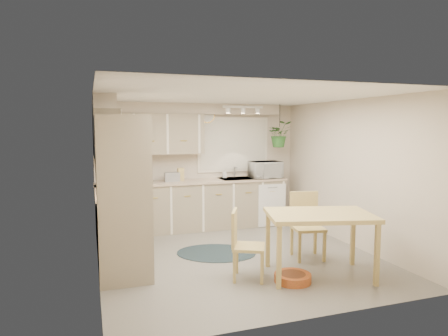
# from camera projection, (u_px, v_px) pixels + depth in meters

# --- Properties ---
(floor) EXTENTS (4.20, 4.20, 0.00)m
(floor) POSITION_uv_depth(u_px,v_px,m) (237.00, 256.00, 6.05)
(floor) COLOR slate
(floor) RESTS_ON ground
(ceiling) EXTENTS (4.20, 4.20, 0.00)m
(ceiling) POSITION_uv_depth(u_px,v_px,m) (237.00, 96.00, 5.81)
(ceiling) COLOR silver
(ceiling) RESTS_ON wall_back
(wall_back) EXTENTS (4.00, 0.04, 2.40)m
(wall_back) POSITION_uv_depth(u_px,v_px,m) (200.00, 165.00, 7.91)
(wall_back) COLOR beige
(wall_back) RESTS_ON floor
(wall_front) EXTENTS (4.00, 0.04, 2.40)m
(wall_front) POSITION_uv_depth(u_px,v_px,m) (311.00, 203.00, 3.95)
(wall_front) COLOR beige
(wall_front) RESTS_ON floor
(wall_left) EXTENTS (0.04, 4.20, 2.40)m
(wall_left) POSITION_uv_depth(u_px,v_px,m) (96.00, 184.00, 5.29)
(wall_left) COLOR beige
(wall_left) RESTS_ON floor
(wall_right) EXTENTS (0.04, 4.20, 2.40)m
(wall_right) POSITION_uv_depth(u_px,v_px,m) (350.00, 173.00, 6.57)
(wall_right) COLOR beige
(wall_right) RESTS_ON floor
(base_cab_left) EXTENTS (0.60, 1.85, 0.90)m
(base_cab_left) POSITION_uv_depth(u_px,v_px,m) (116.00, 223.00, 6.29)
(base_cab_left) COLOR gray
(base_cab_left) RESTS_ON floor
(base_cab_back) EXTENTS (3.60, 0.60, 0.90)m
(base_cab_back) POSITION_uv_depth(u_px,v_px,m) (194.00, 206.00, 7.64)
(base_cab_back) COLOR gray
(base_cab_back) RESTS_ON floor
(counter_left) EXTENTS (0.64, 1.89, 0.04)m
(counter_left) POSITION_uv_depth(u_px,v_px,m) (116.00, 193.00, 6.24)
(counter_left) COLOR tan
(counter_left) RESTS_ON base_cab_left
(counter_back) EXTENTS (3.64, 0.64, 0.04)m
(counter_back) POSITION_uv_depth(u_px,v_px,m) (194.00, 182.00, 7.58)
(counter_back) COLOR tan
(counter_back) RESTS_ON base_cab_back
(oven_stack) EXTENTS (0.65, 0.65, 2.10)m
(oven_stack) POSITION_uv_depth(u_px,v_px,m) (124.00, 198.00, 5.06)
(oven_stack) COLOR gray
(oven_stack) RESTS_ON floor
(wall_oven_face) EXTENTS (0.02, 0.56, 0.58)m
(wall_oven_face) POSITION_uv_depth(u_px,v_px,m) (149.00, 197.00, 5.16)
(wall_oven_face) COLOR silver
(wall_oven_face) RESTS_ON oven_stack
(upper_cab_left) EXTENTS (0.35, 2.00, 0.75)m
(upper_cab_left) POSITION_uv_depth(u_px,v_px,m) (105.00, 135.00, 6.23)
(upper_cab_left) COLOR gray
(upper_cab_left) RESTS_ON wall_left
(upper_cab_back) EXTENTS (2.00, 0.35, 0.75)m
(upper_cab_back) POSITION_uv_depth(u_px,v_px,m) (150.00, 134.00, 7.36)
(upper_cab_back) COLOR gray
(upper_cab_back) RESTS_ON wall_back
(soffit_left) EXTENTS (0.30, 2.00, 0.20)m
(soffit_left) POSITION_uv_depth(u_px,v_px,m) (103.00, 105.00, 6.17)
(soffit_left) COLOR beige
(soffit_left) RESTS_ON wall_left
(soffit_back) EXTENTS (3.60, 0.30, 0.20)m
(soffit_back) POSITION_uv_depth(u_px,v_px,m) (191.00, 109.00, 7.59)
(soffit_back) COLOR beige
(soffit_back) RESTS_ON wall_back
(cooktop) EXTENTS (0.52, 0.58, 0.02)m
(cooktop) POSITION_uv_depth(u_px,v_px,m) (119.00, 198.00, 5.70)
(cooktop) COLOR silver
(cooktop) RESTS_ON counter_left
(range_hood) EXTENTS (0.40, 0.60, 0.14)m
(range_hood) POSITION_uv_depth(u_px,v_px,m) (117.00, 166.00, 5.65)
(range_hood) COLOR silver
(range_hood) RESTS_ON upper_cab_left
(window_blinds) EXTENTS (1.40, 0.02, 1.00)m
(window_blinds) POSITION_uv_depth(u_px,v_px,m) (233.00, 145.00, 8.06)
(window_blinds) COLOR silver
(window_blinds) RESTS_ON wall_back
(window_frame) EXTENTS (1.50, 0.02, 1.10)m
(window_frame) POSITION_uv_depth(u_px,v_px,m) (233.00, 145.00, 8.07)
(window_frame) COLOR silver
(window_frame) RESTS_ON wall_back
(sink) EXTENTS (0.70, 0.48, 0.10)m
(sink) POSITION_uv_depth(u_px,v_px,m) (238.00, 181.00, 7.88)
(sink) COLOR #96989D
(sink) RESTS_ON counter_back
(dishwasher_front) EXTENTS (0.58, 0.02, 0.83)m
(dishwasher_front) POSITION_uv_depth(u_px,v_px,m) (272.00, 205.00, 7.83)
(dishwasher_front) COLOR silver
(dishwasher_front) RESTS_ON base_cab_back
(track_light_bar) EXTENTS (0.80, 0.04, 0.04)m
(track_light_bar) POSITION_uv_depth(u_px,v_px,m) (243.00, 107.00, 7.50)
(track_light_bar) COLOR silver
(track_light_bar) RESTS_ON ceiling
(wall_clock) EXTENTS (0.30, 0.03, 0.30)m
(wall_clock) POSITION_uv_depth(u_px,v_px,m) (207.00, 115.00, 7.83)
(wall_clock) COLOR #DFB24E
(wall_clock) RESTS_ON wall_back
(dining_table) EXTENTS (1.52, 1.20, 0.84)m
(dining_table) POSITION_uv_depth(u_px,v_px,m) (319.00, 245.00, 5.22)
(dining_table) COLOR tan
(dining_table) RESTS_ON floor
(chair_left) EXTENTS (0.56, 0.56, 0.89)m
(chair_left) POSITION_uv_depth(u_px,v_px,m) (249.00, 245.00, 5.12)
(chair_left) COLOR tan
(chair_left) RESTS_ON floor
(chair_back) EXTENTS (0.54, 0.54, 0.98)m
(chair_back) POSITION_uv_depth(u_px,v_px,m) (308.00, 226.00, 5.92)
(chair_back) COLOR tan
(chair_back) RESTS_ON floor
(braided_rug) EXTENTS (1.50, 1.34, 0.01)m
(braided_rug) POSITION_uv_depth(u_px,v_px,m) (216.00, 253.00, 6.20)
(braided_rug) COLOR black
(braided_rug) RESTS_ON floor
(pet_bed) EXTENTS (0.51, 0.51, 0.11)m
(pet_bed) POSITION_uv_depth(u_px,v_px,m) (293.00, 278.00, 5.04)
(pet_bed) COLOR #C54E27
(pet_bed) RESTS_ON floor
(microwave) EXTENTS (0.62, 0.36, 0.41)m
(microwave) POSITION_uv_depth(u_px,v_px,m) (265.00, 168.00, 7.93)
(microwave) COLOR silver
(microwave) RESTS_ON counter_back
(soap_bottle) EXTENTS (0.11, 0.19, 0.08)m
(soap_bottle) POSITION_uv_depth(u_px,v_px,m) (224.00, 176.00, 7.94)
(soap_bottle) COLOR silver
(soap_bottle) RESTS_ON counter_back
(hanging_plant) EXTENTS (0.56, 0.60, 0.41)m
(hanging_plant) POSITION_uv_depth(u_px,v_px,m) (279.00, 137.00, 7.97)
(hanging_plant) COLOR #2A5E25
(hanging_plant) RESTS_ON ceiling
(coffee_maker) EXTENTS (0.22, 0.25, 0.31)m
(coffee_maker) POSITION_uv_depth(u_px,v_px,m) (145.00, 174.00, 7.28)
(coffee_maker) COLOR black
(coffee_maker) RESTS_ON counter_back
(toaster) EXTENTS (0.28, 0.17, 0.17)m
(toaster) POSITION_uv_depth(u_px,v_px,m) (172.00, 177.00, 7.47)
(toaster) COLOR #96989D
(toaster) RESTS_ON counter_back
(knife_block) EXTENTS (0.11, 0.11, 0.24)m
(knife_block) POSITION_uv_depth(u_px,v_px,m) (181.00, 174.00, 7.55)
(knife_block) COLOR tan
(knife_block) RESTS_ON counter_back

